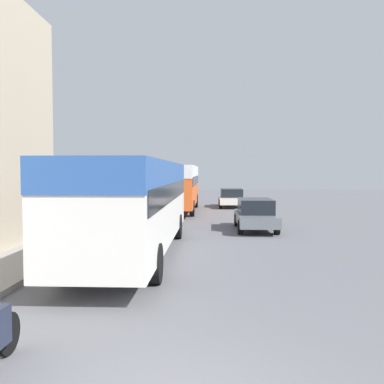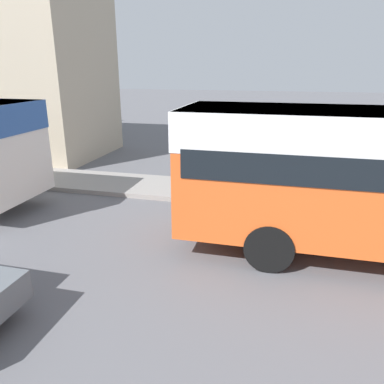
{
  "view_description": "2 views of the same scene",
  "coord_description": "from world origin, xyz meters",
  "px_view_note": "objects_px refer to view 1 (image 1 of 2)",
  "views": [
    {
      "loc": [
        0.54,
        -4.66,
        2.75
      ],
      "look_at": [
        -0.42,
        16.59,
        1.73
      ],
      "focal_mm": 40.0,
      "sensor_mm": 36.0,
      "label": 1
    },
    {
      "loc": [
        6.27,
        21.5,
        3.94
      ],
      "look_at": [
        -1.91,
        19.43,
        1.1
      ],
      "focal_mm": 35.0,
      "sensor_mm": 36.0,
      "label": 2
    }
  ],
  "objects_px": {
    "car_crossing": "(231,197)",
    "car_far_curb": "(255,214)",
    "bus_lead": "(136,195)",
    "pedestrian_near_curb": "(142,192)",
    "bus_following": "(178,182)"
  },
  "relations": [
    {
      "from": "bus_lead",
      "to": "car_crossing",
      "type": "xyz_separation_m",
      "value": [
        4.02,
        19.17,
        -1.24
      ]
    },
    {
      "from": "bus_following",
      "to": "car_crossing",
      "type": "relative_size",
      "value": 2.32
    },
    {
      "from": "bus_lead",
      "to": "car_crossing",
      "type": "bearing_deg",
      "value": 78.15
    },
    {
      "from": "car_far_curb",
      "to": "pedestrian_near_curb",
      "type": "xyz_separation_m",
      "value": [
        -7.74,
        14.58,
        0.31
      ]
    },
    {
      "from": "car_crossing",
      "to": "car_far_curb",
      "type": "xyz_separation_m",
      "value": [
        0.51,
        -12.94,
        0.01
      ]
    },
    {
      "from": "car_far_curb",
      "to": "bus_following",
      "type": "bearing_deg",
      "value": -64.75
    },
    {
      "from": "car_far_curb",
      "to": "bus_lead",
      "type": "bearing_deg",
      "value": 53.92
    },
    {
      "from": "pedestrian_near_curb",
      "to": "car_far_curb",
      "type": "bearing_deg",
      "value": -62.04
    },
    {
      "from": "car_crossing",
      "to": "car_far_curb",
      "type": "bearing_deg",
      "value": -87.72
    },
    {
      "from": "bus_following",
      "to": "pedestrian_near_curb",
      "type": "bearing_deg",
      "value": 122.32
    },
    {
      "from": "car_far_curb",
      "to": "pedestrian_near_curb",
      "type": "bearing_deg",
      "value": -62.04
    },
    {
      "from": "bus_lead",
      "to": "pedestrian_near_curb",
      "type": "xyz_separation_m",
      "value": [
        -3.2,
        20.81,
        -0.91
      ]
    },
    {
      "from": "car_crossing",
      "to": "bus_following",
      "type": "bearing_deg",
      "value": -136.0
    },
    {
      "from": "bus_following",
      "to": "car_crossing",
      "type": "xyz_separation_m",
      "value": [
        3.84,
        3.71,
        -1.28
      ]
    },
    {
      "from": "bus_lead",
      "to": "car_far_curb",
      "type": "height_order",
      "value": "bus_lead"
    }
  ]
}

